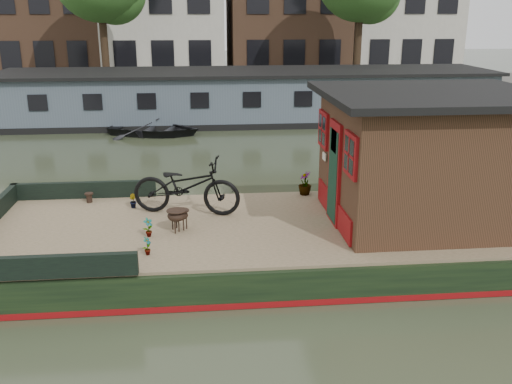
{
  "coord_description": "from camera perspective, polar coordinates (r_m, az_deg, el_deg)",
  "views": [
    {
      "loc": [
        -2.01,
        -9.89,
        4.43
      ],
      "look_at": [
        -0.98,
        0.5,
        1.12
      ],
      "focal_mm": 40.0,
      "sensor_mm": 36.0,
      "label": 1
    }
  ],
  "objects": [
    {
      "name": "potted_plant_d",
      "position": [
        12.31,
        4.92,
        0.89
      ],
      "size": [
        0.32,
        0.32,
        0.51
      ],
      "primitive_type": "imported",
      "rotation": [
        0.0,
        0.0,
        4.84
      ],
      "color": "brown",
      "rests_on": "houseboat_deck"
    },
    {
      "name": "quay",
      "position": [
        30.71,
        -1.88,
        10.14
      ],
      "size": [
        60.0,
        6.0,
        0.9
      ],
      "primitive_type": "cube",
      "color": "#47443F",
      "rests_on": "ground"
    },
    {
      "name": "bow_bulwark",
      "position": [
        10.96,
        -21.54,
        -2.89
      ],
      "size": [
        3.0,
        4.0,
        0.35
      ],
      "color": "black",
      "rests_on": "houseboat_deck"
    },
    {
      "name": "brazier_front",
      "position": [
        10.4,
        -7.56,
        -2.77
      ],
      "size": [
        0.39,
        0.39,
        0.37
      ],
      "primitive_type": null,
      "rotation": [
        0.0,
        0.0,
        0.15
      ],
      "color": "black",
      "rests_on": "houseboat_deck"
    },
    {
      "name": "far_houseboat",
      "position": [
        24.22,
        -0.84,
        9.38
      ],
      "size": [
        20.4,
        4.4,
        2.11
      ],
      "color": "#44505B",
      "rests_on": "ground"
    },
    {
      "name": "brazier_rear",
      "position": [
        10.32,
        -7.92,
        -2.86
      ],
      "size": [
        0.42,
        0.42,
        0.4
      ],
      "primitive_type": null,
      "rotation": [
        0.0,
        0.0,
        -0.13
      ],
      "color": "black",
      "rests_on": "houseboat_deck"
    },
    {
      "name": "dinghy",
      "position": [
        21.82,
        -10.13,
        6.56
      ],
      "size": [
        3.95,
        3.26,
        0.71
      ],
      "primitive_type": "imported",
      "rotation": [
        0.0,
        0.0,
        1.31
      ],
      "color": "black",
      "rests_on": "ground"
    },
    {
      "name": "bollard_port",
      "position": [
        12.29,
        -16.34,
        -0.55
      ],
      "size": [
        0.18,
        0.18,
        0.2
      ],
      "primitive_type": "cylinder",
      "color": "black",
      "rests_on": "houseboat_deck"
    },
    {
      "name": "bicycle",
      "position": [
        11.11,
        -6.99,
        0.59
      ],
      "size": [
        2.23,
        1.23,
        1.11
      ],
      "primitive_type": "imported",
      "rotation": [
        0.0,
        0.0,
        1.33
      ],
      "color": "black",
      "rests_on": "houseboat_deck"
    },
    {
      "name": "cabin",
      "position": [
        11.04,
        16.89,
        3.47
      ],
      "size": [
        4.0,
        3.5,
        2.42
      ],
      "color": "black",
      "rests_on": "houseboat_deck"
    },
    {
      "name": "potted_plant_a",
      "position": [
        10.16,
        -10.72,
        -3.5
      ],
      "size": [
        0.22,
        0.21,
        0.35
      ],
      "primitive_type": "imported",
      "rotation": [
        0.0,
        0.0,
        0.72
      ],
      "color": "#98472B",
      "rests_on": "houseboat_deck"
    },
    {
      "name": "potted_plant_b",
      "position": [
        11.73,
        -12.23,
        -0.88
      ],
      "size": [
        0.19,
        0.2,
        0.28
      ],
      "primitive_type": "imported",
      "rotation": [
        0.0,
        0.0,
        2.18
      ],
      "color": "brown",
      "rests_on": "houseboat_deck"
    },
    {
      "name": "ground",
      "position": [
        11.02,
        5.37,
        -6.19
      ],
      "size": [
        120.0,
        120.0,
        0.0
      ],
      "primitive_type": "plane",
      "color": "#2C3220",
      "rests_on": "ground"
    },
    {
      "name": "houseboat_hull",
      "position": [
        10.75,
        -1.61,
        -5.16
      ],
      "size": [
        14.01,
        4.02,
        0.6
      ],
      "color": "black",
      "rests_on": "ground"
    },
    {
      "name": "houseboat_deck",
      "position": [
        10.78,
        5.46,
        -3.15
      ],
      "size": [
        11.8,
        3.8,
        0.05
      ],
      "primitive_type": "cube",
      "color": "#8E7357",
      "rests_on": "houseboat_hull"
    },
    {
      "name": "potted_plant_e",
      "position": [
        9.43,
        -10.82,
        -5.31
      ],
      "size": [
        0.16,
        0.2,
        0.32
      ],
      "primitive_type": "imported",
      "rotation": [
        0.0,
        0.0,
        1.21
      ],
      "color": "maroon",
      "rests_on": "houseboat_deck"
    }
  ]
}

